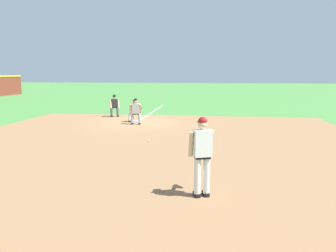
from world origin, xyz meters
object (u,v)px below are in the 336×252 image
first_base_bag (137,122)px  first_baseman (135,110)px  pitcher (202,152)px  baserunner (136,110)px  baseball (149,140)px  umpire (114,105)px

first_base_bag → first_baseman: first_baseman is taller
first_base_bag → pitcher: bearing=-159.8°
pitcher → first_baseman: pitcher is taller
first_base_bag → baserunner: bearing=-170.8°
baseball → umpire: (7.46, 3.71, 0.76)m
first_baseman → umpire: umpire is taller
first_base_bag → first_baseman: size_ratio=0.28×
pitcher → baserunner: pitcher is taller
first_base_bag → first_baseman: (0.17, 0.14, 0.69)m
first_base_bag → baseball: size_ratio=5.14×
first_base_bag → umpire: size_ratio=0.26×
pitcher → first_baseman: bearing=20.5°
first_baseman → baserunner: size_ratio=0.92×
baseball → umpire: size_ratio=0.05×
first_baseman → baserunner: bearing=-164.1°
first_baseman → umpire: size_ratio=0.92×
first_base_bag → baseball: 5.46m
baseball → umpire: bearing=26.4°
baseball → pitcher: pitcher is taller
pitcher → first_baseman: size_ratio=1.39×
baserunner → umpire: 3.70m
first_base_bag → umpire: 3.12m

